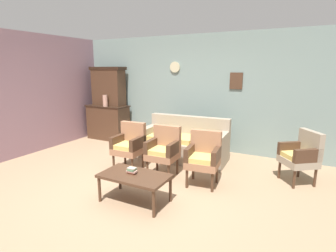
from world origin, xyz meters
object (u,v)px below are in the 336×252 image
Objects in this scene: armchair_near_cabinet at (129,144)px; wingback_chair_by_fireplace at (301,154)px; side_cabinet at (108,122)px; book_stack_on_table at (132,170)px; armchair_by_doorway at (203,156)px; armchair_near_couch_end at (164,149)px; floral_couch at (185,144)px; coffee_table at (135,177)px; vase_on_cabinet at (105,101)px.

armchair_near_cabinet and wingback_chair_by_fireplace have the same top height.
side_cabinet reaches higher than book_stack_on_table.
side_cabinet is at bearing 139.45° from armchair_near_cabinet.
armchair_by_doorway is (3.36, -1.60, 0.03)m from side_cabinet.
armchair_by_doorway is at bearing -0.47° from armchair_near_cabinet.
armchair_near_couch_end is at bearing 1.99° from armchair_near_cabinet.
side_cabinet reaches higher than wingback_chair_by_fireplace.
wingback_chair_by_fireplace is (2.23, -0.17, 0.17)m from floral_couch.
wingback_chair_by_fireplace reaches higher than coffee_table.
armchair_near_couch_end is at bearing 95.39° from coffee_table.
floral_couch is at bearing 90.77° from armchair_near_couch_end.
side_cabinet is at bearing 148.92° from armchair_near_couch_end.
side_cabinet is 1.28× the size of armchair_near_cabinet.
armchair_by_doorway and wingback_chair_by_fireplace have the same top height.
book_stack_on_table is at bearing -43.71° from vase_on_cabinet.
armchair_near_cabinet and armchair_by_doorway have the same top height.
vase_on_cabinet is 3.65m from coffee_table.
armchair_by_doorway is at bearing 56.88° from coffee_table.
vase_on_cabinet reaches higher than book_stack_on_table.
armchair_by_doorway is 1.00× the size of wingback_chair_by_fireplace.
armchair_by_doorway reaches higher than book_stack_on_table.
book_stack_on_table is (0.05, -2.01, 0.14)m from floral_couch.
wingback_chair_by_fireplace is (2.21, 0.79, 0.00)m from armchair_near_couch_end.
vase_on_cabinet is 1.99× the size of book_stack_on_table.
side_cabinet is 4.87m from wingback_chair_by_fireplace.
side_cabinet is 3.03m from armchair_near_couch_end.
armchair_by_doorway is (0.79, -1.00, 0.17)m from floral_couch.
armchair_near_couch_end is 5.93× the size of book_stack_on_table.
book_stack_on_table is (0.78, -1.02, -0.03)m from armchair_near_cabinet.
side_cabinet is 2.44m from armchair_near_cabinet.
armchair_near_cabinet is (-0.72, -0.99, 0.17)m from floral_couch.
wingback_chair_by_fireplace is at bearing 40.27° from book_stack_on_table.
vase_on_cabinet is at bearing 156.53° from armchair_by_doorway.
book_stack_on_table is at bearing -126.01° from armchair_by_doorway.
wingback_chair_by_fireplace is at bearing -9.08° from side_cabinet.
floral_couch is 2.03× the size of armchair_near_couch_end.
armchair_near_cabinet is at bearing 127.21° from book_stack_on_table.
wingback_chair_by_fireplace is 5.93× the size of book_stack_on_table.
armchair_near_couch_end is 2.35m from wingback_chair_by_fireplace.
armchair_near_cabinet is at bearing 179.53° from armchair_by_doorway.
armchair_near_couch_end is 1.08m from coffee_table.
side_cabinet is 7.61× the size of book_stack_on_table.
side_cabinet reaches higher than armchair_near_cabinet.
floral_couch and armchair_by_doorway have the same top height.
coffee_table is at bearing -123.12° from armchair_by_doorway.
armchair_near_cabinet is 1.28m from book_stack_on_table.
floral_couch reaches higher than coffee_table.
wingback_chair_by_fireplace is at bearing 19.73° from armchair_near_couch_end.
wingback_chair_by_fireplace is at bearing -4.45° from floral_couch.
armchair_near_cabinet is 0.90× the size of coffee_table.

